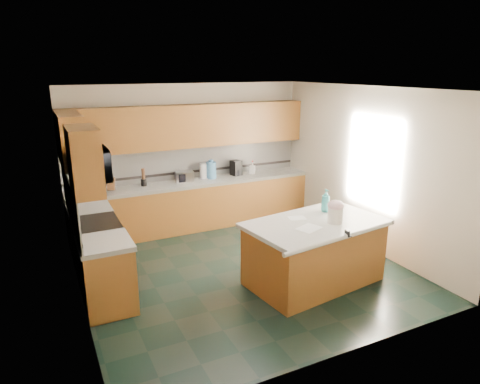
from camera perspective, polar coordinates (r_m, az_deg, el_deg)
floor at (r=6.68m, az=0.16°, el=-10.20°), size 4.60×4.60×0.00m
ceiling at (r=5.98m, az=0.18°, el=13.64°), size 4.60×4.60×0.00m
wall_back at (r=8.28m, az=-6.93°, el=4.84°), size 4.60×0.04×2.70m
wall_front at (r=4.34m, az=13.85°, el=-6.21°), size 4.60×0.04×2.70m
wall_left at (r=5.62m, az=-21.62°, el=-1.73°), size 0.04×4.60×2.70m
wall_right at (r=7.48m, az=16.37°, el=3.05°), size 0.04×4.60×2.70m
back_base_cab at (r=8.23m, az=-5.98°, el=-1.85°), size 4.60×0.60×0.86m
back_countertop at (r=8.09m, az=-6.07°, el=1.25°), size 4.60×0.64×0.06m
back_upper_cab at (r=8.02m, az=-6.63°, el=8.74°), size 4.60×0.33×0.78m
back_backsplash at (r=8.28m, az=-6.83°, el=4.02°), size 4.60×0.02×0.63m
back_accent_band at (r=8.32m, az=-6.77°, el=2.70°), size 4.60×0.01×0.05m
left_base_cab_rear at (r=7.15m, az=-19.22°, el=-5.53°), size 0.60×0.82×0.86m
left_counter_rear at (r=7.00m, az=-19.57°, el=-2.02°), size 0.64×0.82×0.06m
left_base_cab_front at (r=5.76m, az=-17.23°, el=-10.75°), size 0.60×0.72×0.86m
left_counter_front at (r=5.57m, az=-17.63°, el=-6.52°), size 0.64×0.72×0.06m
left_backsplash at (r=6.18m, az=-21.67°, el=-1.28°), size 0.02×2.30×0.63m
left_accent_band at (r=6.23m, az=-21.43°, el=-2.98°), size 0.01×2.30×0.05m
left_upper_cab_rear at (r=6.89m, az=-21.65°, el=6.49°), size 0.33×1.09×0.78m
left_upper_cab_front at (r=5.25m, az=-20.05°, el=3.92°), size 0.33×0.72×0.78m
range_body at (r=6.42m, az=-18.32°, el=-7.86°), size 0.60×0.76×0.88m
range_oven_door at (r=6.47m, az=-15.73°, el=-7.82°), size 0.02×0.68×0.55m
range_cooktop at (r=6.25m, az=-18.69°, el=-4.00°), size 0.62×0.78×0.04m
range_handle at (r=6.34m, az=-15.73°, el=-4.64°), size 0.02×0.66×0.02m
range_backguard at (r=6.19m, az=-21.17°, el=-3.27°), size 0.06×0.76×0.18m
microwave at (r=6.03m, az=-19.40°, el=3.45°), size 0.50×0.73×0.41m
island_base at (r=6.22m, az=9.85°, el=-8.16°), size 1.94×1.27×0.86m
island_top at (r=6.04m, az=10.06°, el=-4.18°), size 2.05×1.39×0.06m
island_bullnose at (r=5.63m, az=13.46°, el=-5.95°), size 1.91×0.32×0.06m
treat_jar at (r=6.01m, az=12.58°, el=-3.04°), size 0.22×0.22×0.22m
treat_jar_lid at (r=5.96m, az=12.67°, el=-1.75°), size 0.23×0.23×0.14m
treat_jar_knob at (r=5.95m, az=12.69°, el=-1.30°), size 0.07×0.03×0.03m
treat_jar_knob_end_l at (r=5.92m, az=12.41°, el=-1.35°), size 0.04×0.04×0.04m
treat_jar_knob_end_r at (r=5.97m, az=12.98°, el=-1.26°), size 0.04×0.04×0.04m
soap_bottle_island at (r=6.43m, az=11.35°, el=-1.13°), size 0.14×0.14×0.34m
paper_sheet_a at (r=5.78m, az=9.17°, el=-4.77°), size 0.38×0.33×0.00m
paper_sheet_b at (r=6.13m, az=7.61°, el=-3.44°), size 0.28×0.23×0.00m
clamp_body at (r=5.68m, az=14.10°, el=-5.34°), size 0.04×0.10×0.08m
clamp_handle at (r=5.65m, az=14.45°, el=-5.71°), size 0.01×0.07×0.01m
knife_block at (r=7.75m, az=-16.82°, el=1.05°), size 0.17×0.20×0.25m
utensil_crock at (r=7.89m, az=-12.71°, el=1.26°), size 0.10×0.10×0.13m
utensil_bundle at (r=7.85m, az=-12.78°, el=2.39°), size 0.06×0.06×0.19m
toaster_oven at (r=8.05m, az=-7.41°, el=2.05°), size 0.36×0.28×0.19m
toaster_oven_door at (r=7.96m, az=-7.16°, el=1.88°), size 0.29×0.01×0.15m
paper_towel at (r=8.22m, az=-4.91°, el=2.81°), size 0.13×0.13×0.30m
paper_towel_base at (r=8.25m, az=-4.89°, el=1.83°), size 0.20×0.20×0.01m
water_jug at (r=8.23m, az=-3.87°, el=2.91°), size 0.19×0.19×0.32m
water_jug_neck at (r=8.19m, az=-3.89°, el=4.14°), size 0.09×0.09×0.05m
coffee_maker at (r=8.46m, az=-0.54°, el=3.24°), size 0.21×0.22×0.30m
coffee_carafe at (r=8.44m, az=-0.41°, el=2.60°), size 0.12×0.12×0.12m
soap_bottle_back at (r=8.59m, az=1.67°, el=3.23°), size 0.15×0.15×0.24m
soap_back_cap at (r=8.56m, az=1.67°, el=4.10°), size 0.02×0.02×0.03m
window_light_proxy at (r=7.29m, az=17.33°, el=3.84°), size 0.02×1.40×1.10m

